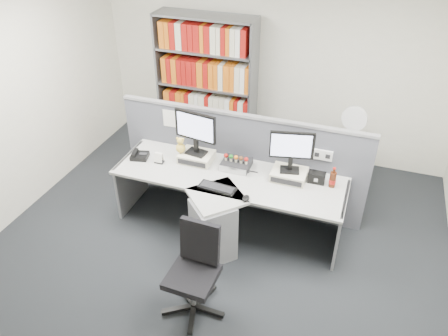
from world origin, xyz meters
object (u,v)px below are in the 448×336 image
at_px(desk_phone, 139,156).
at_px(desktop_pc, 236,164).
at_px(monitor_left, 195,130).
at_px(filing_cabinet, 346,167).
at_px(keyboard, 217,188).
at_px(monitor_right, 292,148).
at_px(desk_fan, 354,121).
at_px(office_chair, 195,268).
at_px(desk, 222,205).
at_px(mouse, 246,198).
at_px(speaker, 317,177).
at_px(shelving_unit, 207,88).
at_px(cola_bottle, 333,180).
at_px(desk_calendar, 159,159).

bearing_deg(desk_phone, desktop_pc, 9.39).
relative_size(monitor_left, filing_cabinet, 0.74).
bearing_deg(keyboard, monitor_right, 33.51).
relative_size(monitor_right, desk_fan, 0.92).
distance_m(monitor_left, monitor_right, 1.10).
relative_size(monitor_left, office_chair, 0.57).
height_order(desk, monitor_right, monitor_right).
relative_size(mouse, speaker, 0.61).
distance_m(keyboard, speaker, 1.08).
xyz_separation_m(shelving_unit, desk_fan, (2.10, -0.45, 0.05)).
bearing_deg(speaker, mouse, -138.34).
xyz_separation_m(keyboard, speaker, (0.97, 0.48, 0.05)).
height_order(monitor_left, speaker, monitor_left).
distance_m(desk_fan, office_chair, 2.69).
bearing_deg(desktop_pc, cola_bottle, -0.62).
relative_size(mouse, cola_bottle, 0.47).
distance_m(desk_calendar, speaker, 1.80).
relative_size(desk, speaker, 13.98).
bearing_deg(desk_fan, keyboard, -130.12).
height_order(mouse, filing_cabinet, mouse).
distance_m(speaker, shelving_unit, 2.34).
xyz_separation_m(monitor_left, keyboard, (0.42, -0.45, -0.40)).
bearing_deg(monitor_right, mouse, -122.02).
distance_m(keyboard, desk_fan, 1.94).
bearing_deg(desk, keyboard, -117.38).
relative_size(desktop_pc, desk_fan, 0.61).
bearing_deg(speaker, desk_calendar, -173.12).
bearing_deg(office_chair, cola_bottle, 53.54).
relative_size(desk_fan, office_chair, 0.57).
bearing_deg(mouse, desk_fan, 60.10).
bearing_deg(monitor_left, monitor_right, -0.00).
xyz_separation_m(desk, filing_cabinet, (1.20, 1.40, -0.11)).
bearing_deg(desk_fan, desktop_pc, -139.52).
xyz_separation_m(desk_phone, speaker, (2.06, 0.20, 0.03)).
bearing_deg(desk_calendar, speaker, 6.88).
relative_size(filing_cabinet, desk_fan, 1.34).
height_order(desk_calendar, cola_bottle, cola_bottle).
relative_size(monitor_left, desk_fan, 1.00).
bearing_deg(monitor_left, office_chair, -68.40).
distance_m(desk_phone, filing_cabinet, 2.64).
height_order(desktop_pc, shelving_unit, shelving_unit).
distance_m(desk_phone, desk_fan, 2.62).
bearing_deg(desktop_pc, desk_fan, 40.48).
bearing_deg(desk, monitor_left, 139.98).
xyz_separation_m(speaker, cola_bottle, (0.17, -0.03, 0.03)).
relative_size(desk_phone, speaker, 1.24).
xyz_separation_m(desktop_pc, mouse, (0.28, -0.55, -0.02)).
xyz_separation_m(mouse, desk_phone, (-1.43, 0.36, 0.01)).
distance_m(monitor_left, keyboard, 0.73).
xyz_separation_m(shelving_unit, office_chair, (0.99, -2.84, -0.48)).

